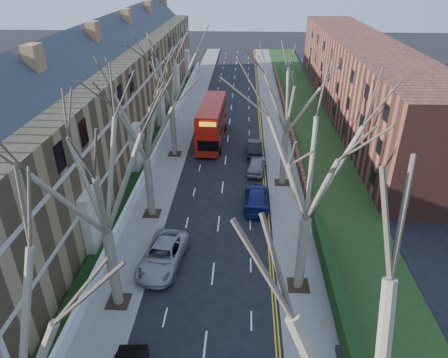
# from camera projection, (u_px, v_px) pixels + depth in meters

# --- Properties ---
(pavement_left) EXTENTS (3.00, 102.00, 0.12)m
(pavement_left) POSITION_uv_depth(u_px,v_px,m) (186.00, 120.00, 54.02)
(pavement_left) COLOR slate
(pavement_left) RESTS_ON ground
(pavement_right) EXTENTS (3.00, 102.00, 0.12)m
(pavement_right) POSITION_uv_depth(u_px,v_px,m) (274.00, 122.00, 53.48)
(pavement_right) COLOR slate
(pavement_right) RESTS_ON ground
(terrace_left) EXTENTS (9.70, 78.00, 13.60)m
(terrace_left) POSITION_uv_depth(u_px,v_px,m) (106.00, 97.00, 44.74)
(terrace_left) COLOR olive
(terrace_left) RESTS_ON ground
(flats_right) EXTENTS (13.97, 54.00, 10.00)m
(flats_right) POSITION_uv_depth(u_px,v_px,m) (360.00, 79.00, 54.13)
(flats_right) COLOR brown
(flats_right) RESTS_ON ground
(wall_hedge_right) EXTENTS (0.70, 24.00, 1.80)m
(wall_hedge_right) POSITION_uv_depth(u_px,v_px,m) (352.00, 355.00, 20.41)
(wall_hedge_right) COLOR brown
(wall_hedge_right) RESTS_ON ground
(front_wall_left) EXTENTS (0.30, 78.00, 1.00)m
(front_wall_left) POSITION_uv_depth(u_px,v_px,m) (162.00, 139.00, 46.81)
(front_wall_left) COLOR white
(front_wall_left) RESTS_ON ground
(grass_verge_right) EXTENTS (6.00, 102.00, 0.06)m
(grass_verge_right) POSITION_uv_depth(u_px,v_px,m) (308.00, 122.00, 53.23)
(grass_verge_right) COLOR #1B3814
(grass_verge_right) RESTS_ON ground
(tree_left_mid) EXTENTS (10.50, 10.50, 14.71)m
(tree_left_mid) POSITION_uv_depth(u_px,v_px,m) (96.00, 167.00, 20.51)
(tree_left_mid) COLOR #6F674F
(tree_left_mid) RESTS_ON ground
(tree_left_far) EXTENTS (10.15, 10.15, 14.22)m
(tree_left_far) POSITION_uv_depth(u_px,v_px,m) (142.00, 110.00, 29.44)
(tree_left_far) COLOR #6F674F
(tree_left_far) RESTS_ON ground
(tree_left_dist) EXTENTS (10.50, 10.50, 14.71)m
(tree_left_dist) POSITION_uv_depth(u_px,v_px,m) (169.00, 68.00, 39.83)
(tree_left_dist) COLOR #6F674F
(tree_left_dist) RESTS_ON ground
(tree_right_mid) EXTENTS (10.50, 10.50, 14.71)m
(tree_right_mid) POSITION_uv_depth(u_px,v_px,m) (313.00, 156.00, 21.75)
(tree_right_mid) COLOR #6F674F
(tree_right_mid) RESTS_ON ground
(tree_right_far) EXTENTS (10.15, 10.15, 14.22)m
(tree_right_far) POSITION_uv_depth(u_px,v_px,m) (289.00, 90.00, 34.19)
(tree_right_far) COLOR #6F674F
(tree_right_far) RESTS_ON ground
(double_decker_bus) EXTENTS (3.10, 11.02, 4.58)m
(double_decker_bus) POSITION_uv_depth(u_px,v_px,m) (212.00, 123.00, 46.78)
(double_decker_bus) COLOR #B4160C
(double_decker_bus) RESTS_ON ground
(car_left_far) EXTENTS (3.32, 5.99, 1.59)m
(car_left_far) POSITION_uv_depth(u_px,v_px,m) (163.00, 255.00, 27.90)
(car_left_far) COLOR #9E9DA3
(car_left_far) RESTS_ON ground
(car_right_near) EXTENTS (2.40, 5.37, 1.53)m
(car_right_near) POSITION_uv_depth(u_px,v_px,m) (257.00, 198.00, 34.81)
(car_right_near) COLOR navy
(car_right_near) RESTS_ON ground
(car_right_mid) EXTENTS (2.29, 4.54, 1.48)m
(car_right_mid) POSITION_uv_depth(u_px,v_px,m) (257.00, 165.00, 40.53)
(car_right_mid) COLOR gray
(car_right_mid) RESTS_ON ground
(car_right_far) EXTENTS (1.75, 4.63, 1.51)m
(car_right_far) POSITION_uv_depth(u_px,v_px,m) (255.00, 147.00, 44.35)
(car_right_far) COLOR black
(car_right_far) RESTS_ON ground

